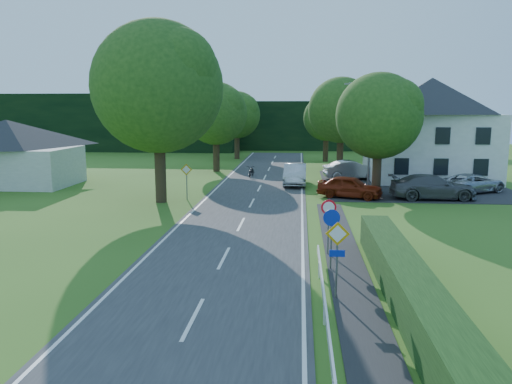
# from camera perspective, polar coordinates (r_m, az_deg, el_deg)

# --- Properties ---
(road) EXTENTS (7.00, 80.00, 0.04)m
(road) POSITION_cam_1_polar(r_m,az_deg,el_deg) (28.47, -1.26, -2.81)
(road) COLOR #343436
(road) RESTS_ON ground
(parking_pad) EXTENTS (14.00, 16.00, 0.04)m
(parking_pad) POSITION_cam_1_polar(r_m,az_deg,el_deg) (42.06, 17.25, 0.83)
(parking_pad) COLOR #252528
(parking_pad) RESTS_ON ground
(line_edge_left) EXTENTS (0.12, 80.00, 0.01)m
(line_edge_left) POSITION_cam_1_polar(r_m,az_deg,el_deg) (29.00, -7.66, -2.62)
(line_edge_left) COLOR white
(line_edge_left) RESTS_ON road
(line_edge_right) EXTENTS (0.12, 80.00, 0.01)m
(line_edge_right) POSITION_cam_1_polar(r_m,az_deg,el_deg) (28.30, 5.31, -2.88)
(line_edge_right) COLOR white
(line_edge_right) RESTS_ON road
(line_centre) EXTENTS (0.12, 80.00, 0.01)m
(line_centre) POSITION_cam_1_polar(r_m,az_deg,el_deg) (28.47, -1.26, -2.76)
(line_centre) COLOR white
(line_centre) RESTS_ON road
(tree_main) EXTENTS (9.40, 9.40, 11.64)m
(tree_main) POSITION_cam_1_polar(r_m,az_deg,el_deg) (32.90, -11.08, 8.88)
(tree_main) COLOR #204815
(tree_main) RESTS_ON ground
(tree_left_far) EXTENTS (7.00, 7.00, 8.58)m
(tree_left_far) POSITION_cam_1_polar(r_m,az_deg,el_deg) (48.34, -4.60, 7.42)
(tree_left_far) COLOR #204815
(tree_left_far) RESTS_ON ground
(tree_right_far) EXTENTS (7.40, 7.40, 9.09)m
(tree_right_far) POSITION_cam_1_polar(r_m,az_deg,el_deg) (49.81, 9.66, 7.67)
(tree_right_far) COLOR #204815
(tree_right_far) RESTS_ON ground
(tree_left_back) EXTENTS (6.60, 6.60, 8.07)m
(tree_left_back) POSITION_cam_1_polar(r_m,az_deg,el_deg) (60.15, -2.21, 7.64)
(tree_left_back) COLOR #204815
(tree_left_back) RESTS_ON ground
(tree_right_back) EXTENTS (6.20, 6.20, 7.56)m
(tree_right_back) POSITION_cam_1_polar(r_m,az_deg,el_deg) (57.75, 8.02, 7.22)
(tree_right_back) COLOR #204815
(tree_right_back) RESTS_ON ground
(tree_right_mid) EXTENTS (7.00, 7.00, 8.58)m
(tree_right_mid) POSITION_cam_1_polar(r_m,az_deg,el_deg) (36.09, 13.79, 6.41)
(tree_right_mid) COLOR #204815
(tree_right_mid) RESTS_ON ground
(treeline_left) EXTENTS (44.00, 6.00, 8.00)m
(treeline_left) POSITION_cam_1_polar(r_m,az_deg,el_deg) (76.28, -19.16, 7.52)
(treeline_left) COLOR black
(treeline_left) RESTS_ON ground
(treeline_right) EXTENTS (30.00, 5.00, 7.00)m
(treeline_right) POSITION_cam_1_polar(r_m,az_deg,el_deg) (73.84, 8.95, 7.50)
(treeline_right) COLOR black
(treeline_right) RESTS_ON ground
(bungalow_left) EXTENTS (11.00, 6.50, 5.20)m
(bungalow_left) POSITION_cam_1_polar(r_m,az_deg,el_deg) (44.27, -26.45, 4.18)
(bungalow_left) COLOR #B2B2AD
(bungalow_left) RESTS_ON ground
(house_white) EXTENTS (10.60, 8.40, 8.60)m
(house_white) POSITION_cam_1_polar(r_m,az_deg,el_deg) (45.01, 19.24, 6.89)
(house_white) COLOR silver
(house_white) RESTS_ON ground
(streetlight) EXTENTS (2.03, 0.18, 8.00)m
(streetlight) POSITION_cam_1_polar(r_m,az_deg,el_deg) (38.00, 12.69, 6.86)
(streetlight) COLOR slate
(streetlight) RESTS_ON ground
(sign_priority_right) EXTENTS (0.78, 0.09, 2.59)m
(sign_priority_right) POSITION_cam_1_polar(r_m,az_deg,el_deg) (16.26, 9.27, -6.10)
(sign_priority_right) COLOR slate
(sign_priority_right) RESTS_ON ground
(sign_roundabout) EXTENTS (0.64, 0.08, 2.37)m
(sign_roundabout) POSITION_cam_1_polar(r_m,az_deg,el_deg) (19.19, 8.61, -4.02)
(sign_roundabout) COLOR slate
(sign_roundabout) RESTS_ON ground
(sign_speed_limit) EXTENTS (0.64, 0.11, 2.37)m
(sign_speed_limit) POSITION_cam_1_polar(r_m,az_deg,el_deg) (21.11, 8.30, -2.49)
(sign_speed_limit) COLOR slate
(sign_speed_limit) RESTS_ON ground
(sign_priority_left) EXTENTS (0.78, 0.09, 2.44)m
(sign_priority_left) POSITION_cam_1_polar(r_m,az_deg,el_deg) (33.77, -7.95, 2.00)
(sign_priority_left) COLOR slate
(sign_priority_left) RESTS_ON ground
(moving_car) EXTENTS (1.81, 5.06, 1.66)m
(moving_car) POSITION_cam_1_polar(r_m,az_deg,el_deg) (39.95, 4.48, 2.02)
(moving_car) COLOR #B9B8BD
(moving_car) RESTS_ON road
(motorcycle) EXTENTS (0.86, 2.01, 1.03)m
(motorcycle) POSITION_cam_1_polar(r_m,az_deg,el_deg) (44.35, -0.52, 2.40)
(motorcycle) COLOR black
(motorcycle) RESTS_ON road
(parked_car_red) EXTENTS (4.74, 3.14, 1.50)m
(parked_car_red) POSITION_cam_1_polar(r_m,az_deg,el_deg) (34.73, 10.68, 0.59)
(parked_car_red) COLOR maroon
(parked_car_red) RESTS_ON parking_pad
(parked_car_silver_a) EXTENTS (5.08, 2.42, 1.61)m
(parked_car_silver_a) POSITION_cam_1_polar(r_m,az_deg,el_deg) (43.64, 10.93, 2.49)
(parked_car_silver_a) COLOR #9F9FA3
(parked_car_silver_a) RESTS_ON parking_pad
(parked_car_grey) EXTENTS (5.73, 2.50, 1.64)m
(parked_car_grey) POSITION_cam_1_polar(r_m,az_deg,el_deg) (35.69, 19.54, 0.55)
(parked_car_grey) COLOR #4D4D52
(parked_car_grey) RESTS_ON parking_pad
(parked_car_silver_b) EXTENTS (5.43, 4.45, 1.38)m
(parked_car_silver_b) POSITION_cam_1_polar(r_m,az_deg,el_deg) (39.56, 23.55, 0.95)
(parked_car_silver_b) COLOR #AAAAB2
(parked_car_silver_b) RESTS_ON parking_pad
(parasol) EXTENTS (2.43, 2.47, 2.14)m
(parasol) POSITION_cam_1_polar(r_m,az_deg,el_deg) (42.86, 14.54, 2.58)
(parasol) COLOR #B90E31
(parasol) RESTS_ON parking_pad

